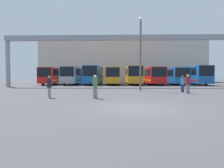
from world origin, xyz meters
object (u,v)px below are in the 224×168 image
Objects in this scene: bus_slot_5 at (153,75)px; pedestrian_mid_right at (49,86)px; bus_slot_1 at (75,75)px; pedestrian_near_left at (95,86)px; pedestrian_far_center at (183,84)px; bus_slot_6 at (173,75)px; bus_slot_3 at (114,75)px; bus_slot_4 at (133,74)px; bus_slot_2 at (94,74)px; bus_slot_0 at (54,75)px; pedestrian_near_center at (188,83)px; bus_slot_7 at (192,74)px; lamp_post at (141,51)px.

pedestrian_mid_right is at bearing -115.53° from bus_slot_5.
bus_slot_1 is at bearing -179.17° from bus_slot_5.
pedestrian_far_center is at bearing -1.27° from pedestrian_near_left.
bus_slot_6 is 7.50× the size of pedestrian_far_center.
bus_slot_3 is 1.08× the size of bus_slot_4.
bus_slot_3 is (3.71, 0.53, -0.14)m from bus_slot_2.
bus_slot_5 reaches higher than bus_slot_0.
bus_slot_3 is 6.89× the size of pedestrian_near_center.
bus_slot_6 is 26.73m from pedestrian_near_left.
bus_slot_4 is 0.92× the size of bus_slot_6.
bus_slot_6 is 0.96× the size of bus_slot_7.
bus_slot_0 is 22.28m from bus_slot_6.
bus_slot_7 is 1.59× the size of lamp_post.
bus_slot_4 is 6.90× the size of pedestrian_far_center.
bus_slot_5 is 3.72m from bus_slot_6.
bus_slot_4 is at bearing 1.70° from bus_slot_0.
lamp_post is (-3.91, 3.41, 3.38)m from pedestrian_near_center.
bus_slot_2 is 0.91× the size of bus_slot_3.
pedestrian_near_left is at bearing -157.30° from pedestrian_near_center.
lamp_post reaches higher than pedestrian_mid_right.
lamp_post reaches higher than pedestrian_near_left.
bus_slot_2 is at bearing -9.49° from bus_slot_1.
lamp_post reaches higher than bus_slot_5.
bus_slot_3 is at bearing 4.45° from bus_slot_0.
lamp_post is at bearing -56.79° from bus_slot_1.
bus_slot_1 is 23.50m from pedestrian_far_center.
bus_slot_2 is 0.87× the size of bus_slot_5.
bus_slot_7 is (14.84, 0.29, 0.14)m from bus_slot_3.
pedestrian_mid_right is at bearing -99.69° from bus_slot_3.
pedestrian_near_left is (10.43, -23.03, -0.87)m from bus_slot_0.
bus_slot_0 reaches higher than pedestrian_mid_right.
lamp_post is (-4.12, -16.59, 2.52)m from bus_slot_5.
bus_slot_5 is at bearing 3.60° from bus_slot_0.
bus_slot_1 is 19.73m from lamp_post.
bus_slot_1 is 24.92m from pedestrian_near_left.
pedestrian_near_center reaches higher than pedestrian_far_center.
bus_slot_2 reaches higher than pedestrian_near_left.
pedestrian_near_center is (3.49, -19.27, -0.98)m from bus_slot_4.
bus_slot_2 is at bearing 60.70° from pedestrian_near_left.
bus_slot_3 is 7.54× the size of pedestrian_mid_right.
bus_slot_1 reaches higher than bus_slot_3.
lamp_post reaches higher than bus_slot_3.
bus_slot_7 reaches higher than bus_slot_3.
pedestrian_near_left is (-4.41, -23.47, -1.02)m from bus_slot_4.
lamp_post is at bearing -46.91° from bus_slot_0.
bus_slot_0 is 26.00m from bus_slot_7.
pedestrian_far_center is at bearing -93.67° from pedestrian_mid_right.
bus_slot_7 is at bearing 0.52° from bus_slot_1.
pedestrian_near_left is 1.03× the size of pedestrian_far_center.
bus_slot_5 reaches higher than pedestrian_near_center.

